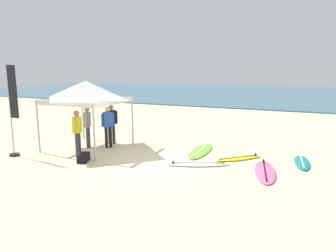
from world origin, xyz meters
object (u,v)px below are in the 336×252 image
surfboard_white (198,164)px  person_black (111,121)px  surfboard_teal (302,162)px  person_grey (88,124)px  person_yellow (77,130)px  surfboard_yellow (238,158)px  person_blue (108,124)px  canopy_tent (86,90)px  gear_bag_near_tent (84,158)px  surfboard_pink (265,171)px  surfboard_lime (201,151)px  banner_flag (13,115)px

surfboard_white → person_black: (-4.36, 1.30, 0.95)m
surfboard_teal → person_grey: (-8.13, -1.24, 0.95)m
surfboard_teal → person_yellow: size_ratio=1.08×
surfboard_yellow → person_blue: (-5.26, -0.51, 0.95)m
canopy_tent → surfboard_teal: (8.05, 1.32, -2.35)m
gear_bag_near_tent → canopy_tent: bearing=122.6°
surfboard_yellow → person_yellow: bearing=-160.7°
person_grey → surfboard_pink: bearing=-2.1°
surfboard_white → person_grey: 5.00m
surfboard_lime → gear_bag_near_tent: bearing=-139.6°
surfboard_yellow → surfboard_white: (-1.12, -1.24, -0.00)m
surfboard_yellow → canopy_tent: bearing=-171.0°
person_yellow → gear_bag_near_tent: person_yellow is taller
person_yellow → gear_bag_near_tent: 1.20m
surfboard_teal → banner_flag: banner_flag is taller
surfboard_teal → person_grey: bearing=-171.3°
surfboard_pink → surfboard_lime: bearing=150.0°
person_grey → person_black: bearing=59.4°
surfboard_teal → gear_bag_near_tent: size_ratio=3.07×
surfboard_yellow → surfboard_pink: 1.53m
person_black → banner_flag: bearing=-125.8°
surfboard_yellow → surfboard_teal: bearing=10.3°
surfboard_teal → gear_bag_near_tent: (-7.06, -2.88, 0.10)m
person_black → person_yellow: size_ratio=1.00×
surfboard_teal → surfboard_lime: same height
person_blue → person_yellow: 1.50m
surfboard_pink → person_black: bearing=169.8°
surfboard_white → surfboard_pink: bearing=3.3°
person_blue → banner_flag: banner_flag is taller
person_yellow → person_blue: bearing=76.8°
canopy_tent → person_black: canopy_tent is taller
banner_flag → person_grey: bearing=52.2°
surfboard_teal → gear_bag_near_tent: gear_bag_near_tent is taller
surfboard_yellow → surfboard_teal: (2.11, 0.38, 0.00)m
banner_flag → gear_bag_near_tent: 3.12m
canopy_tent → surfboard_yellow: (5.94, 0.94, -2.35)m
canopy_tent → gear_bag_near_tent: 2.91m
surfboard_teal → person_black: person_black is taller
surfboard_white → banner_flag: (-6.55, -1.74, 1.54)m
banner_flag → gear_bag_near_tent: bearing=10.1°
surfboard_lime → banner_flag: banner_flag is taller
surfboard_lime → surfboard_white: bearing=-75.0°
person_yellow → banner_flag: size_ratio=0.50×
surfboard_yellow → person_black: 5.56m
person_black → person_yellow: same height
banner_flag → surfboard_yellow: bearing=21.2°
canopy_tent → person_blue: 1.61m
surfboard_yellow → person_black: bearing=179.4°
surfboard_lime → canopy_tent: bearing=-163.2°
person_grey → person_yellow: same height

